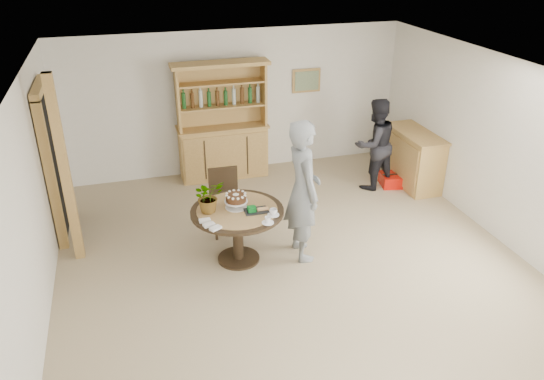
{
  "coord_description": "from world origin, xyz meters",
  "views": [
    {
      "loc": [
        -1.91,
        -5.31,
        3.97
      ],
      "look_at": [
        -0.24,
        0.37,
        1.05
      ],
      "focal_mm": 35.0,
      "sensor_mm": 36.0,
      "label": 1
    }
  ],
  "objects": [
    {
      "name": "adult_person",
      "position": [
        2.03,
        2.07,
        0.78
      ],
      "size": [
        0.86,
        0.73,
        1.55
      ],
      "primitive_type": "imported",
      "rotation": [
        0.0,
        0.0,
        3.35
      ],
      "color": "black",
      "rests_on": "ground"
    },
    {
      "name": "gift_tray",
      "position": [
        -0.45,
        0.41,
        0.79
      ],
      "size": [
        0.3,
        0.2,
        0.08
      ],
      "color": "black",
      "rests_on": "dining_table"
    },
    {
      "name": "room_shell",
      "position": [
        0.0,
        0.01,
        1.74
      ],
      "size": [
        6.04,
        7.04,
        2.52
      ],
      "color": "white",
      "rests_on": "ground"
    },
    {
      "name": "red_suitcase",
      "position": [
        2.5,
        2.01,
        0.1
      ],
      "size": [
        0.67,
        0.51,
        0.21
      ],
      "rotation": [
        0.0,
        0.0,
        -0.19
      ],
      "color": "red",
      "rests_on": "ground"
    },
    {
      "name": "ground",
      "position": [
        0.0,
        0.0,
        0.0
      ],
      "size": [
        7.0,
        7.0,
        0.0
      ],
      "primitive_type": "plane",
      "color": "tan",
      "rests_on": "ground"
    },
    {
      "name": "dining_chair",
      "position": [
        -0.66,
        1.36,
        0.54
      ],
      "size": [
        0.43,
        0.43,
        0.95
      ],
      "rotation": [
        0.0,
        0.0,
        -0.04
      ],
      "color": "black",
      "rests_on": "ground"
    },
    {
      "name": "coffee_cup_b",
      "position": [
        -0.38,
        0.08,
        0.79
      ],
      "size": [
        0.15,
        0.15,
        0.08
      ],
      "color": "white",
      "rests_on": "dining_table"
    },
    {
      "name": "coffee_cup_a",
      "position": [
        -0.26,
        0.25,
        0.8
      ],
      "size": [
        0.15,
        0.15,
        0.09
      ],
      "color": "white",
      "rests_on": "dining_table"
    },
    {
      "name": "pine_post",
      "position": [
        -2.7,
        1.2,
        1.25
      ],
      "size": [
        0.12,
        0.12,
        2.5
      ],
      "primitive_type": "cube",
      "color": "tan",
      "rests_on": "ground"
    },
    {
      "name": "dining_table",
      "position": [
        -0.66,
        0.53,
        0.6
      ],
      "size": [
        1.2,
        1.2,
        0.76
      ],
      "color": "black",
      "rests_on": "ground"
    },
    {
      "name": "doorway",
      "position": [
        -2.93,
        2.0,
        1.11
      ],
      "size": [
        0.13,
        1.1,
        2.18
      ],
      "color": "black",
      "rests_on": "ground"
    },
    {
      "name": "flower_vase",
      "position": [
        -1.01,
        0.58,
        0.97
      ],
      "size": [
        0.47,
        0.44,
        0.42
      ],
      "primitive_type": "imported",
      "rotation": [
        0.0,
        0.0,
        0.35
      ],
      "color": "#3F7233",
      "rests_on": "dining_table"
    },
    {
      "name": "teen_boy",
      "position": [
        0.19,
        0.43,
        0.95
      ],
      "size": [
        0.46,
        0.7,
        1.91
      ],
      "primitive_type": "imported",
      "rotation": [
        0.0,
        0.0,
        1.56
      ],
      "color": "slate",
      "rests_on": "ground"
    },
    {
      "name": "birthday_cake",
      "position": [
        -0.66,
        0.58,
        0.88
      ],
      "size": [
        0.3,
        0.3,
        0.2
      ],
      "color": "white",
      "rests_on": "dining_table"
    },
    {
      "name": "napkins",
      "position": [
        -1.07,
        0.22,
        0.77
      ],
      "size": [
        0.24,
        0.33,
        0.03
      ],
      "color": "white",
      "rests_on": "dining_table"
    },
    {
      "name": "sideboard",
      "position": [
        2.74,
        2.0,
        0.47
      ],
      "size": [
        0.54,
        1.26,
        0.94
      ],
      "color": "tan",
      "rests_on": "ground"
    },
    {
      "name": "hutch",
      "position": [
        -0.3,
        3.24,
        0.69
      ],
      "size": [
        1.62,
        0.54,
        2.04
      ],
      "color": "tan",
      "rests_on": "ground"
    }
  ]
}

